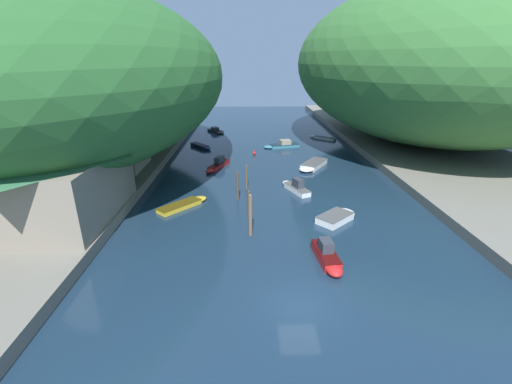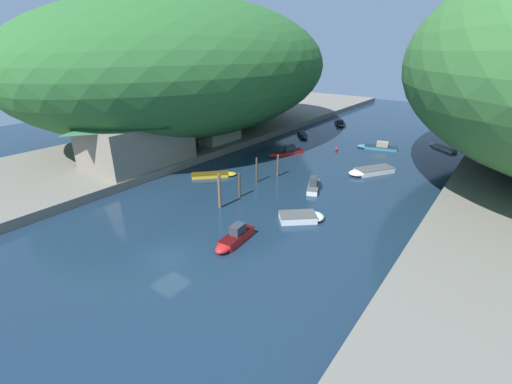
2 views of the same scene
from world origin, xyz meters
name	(u,v)px [view 1 (image 1 of 2)]	position (x,y,z in m)	size (l,w,h in m)	color
water_surface	(269,165)	(0.00, 30.00, 0.00)	(130.00, 130.00, 0.00)	#192D42
left_bank	(85,163)	(-25.87, 30.00, 0.51)	(22.00, 120.00, 1.01)	slate
right_bank	(448,160)	(25.87, 30.00, 0.51)	(22.00, 120.00, 1.01)	slate
hillside_left	(52,78)	(-26.97, 27.86, 11.99)	(41.66, 58.32, 21.95)	#2D662D
hillside_right	(431,64)	(26.97, 41.95, 13.45)	(42.71, 59.80, 24.88)	#387033
waterfront_building	(58,177)	(-19.49, 11.53, 4.61)	(9.51, 13.51, 7.00)	gray
boathouse_shed	(116,151)	(-19.80, 26.04, 3.21)	(7.02, 7.55, 4.27)	#B2A899
boat_far_right_bank	(322,138)	(11.04, 47.09, 0.21)	(4.83, 4.30, 0.42)	white
boat_near_quay	(328,257)	(2.74, 4.84, 0.48)	(1.67, 4.73, 1.55)	red
boat_mid_channel	(202,147)	(-10.84, 40.29, 0.29)	(4.18, 4.74, 0.58)	navy
boat_far_upstream	(312,166)	(5.82, 28.49, 0.36)	(5.13, 6.48, 0.72)	white
boat_small_dinghy	(281,145)	(2.72, 40.62, 0.37)	(6.50, 3.43, 1.23)	teal
boat_moored_right	(185,204)	(-9.59, 15.68, 0.23)	(5.00, 5.18, 0.46)	gold
boat_open_rowboat	(338,216)	(5.33, 12.05, 0.34)	(4.49, 4.33, 0.69)	white
boat_white_cruiser	(217,165)	(-7.31, 28.87, 0.43)	(3.31, 6.09, 1.43)	red
boat_cabin_cruiser	(295,187)	(2.32, 19.81, 0.48)	(3.05, 5.06, 1.61)	white
boat_yellow_tender	(216,131)	(-9.45, 53.55, 0.32)	(4.11, 5.21, 1.05)	black
mooring_post_nearest	(250,215)	(-2.92, 9.30, 1.89)	(0.32, 0.32, 3.77)	brown
mooring_post_second	(249,205)	(-3.02, 12.59, 1.42)	(0.26, 0.26, 2.82)	#4C3D2D
mooring_post_middle	(238,186)	(-4.19, 17.31, 1.59)	(0.24, 0.24, 3.16)	#4C3D2D
mooring_post_fourth	(246,177)	(-3.25, 20.54, 1.47)	(0.26, 0.26, 2.93)	brown
channel_buoy_near	(254,153)	(-2.02, 35.61, 0.29)	(0.50, 0.50, 0.76)	red
person_on_quay	(129,176)	(-16.31, 19.62, 1.99)	(0.24, 0.39, 1.69)	#282D3D
person_by_boathouse	(128,183)	(-15.69, 17.37, 1.99)	(0.30, 0.42, 1.69)	#282D3D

